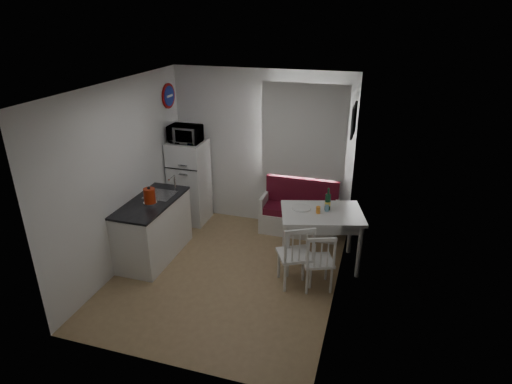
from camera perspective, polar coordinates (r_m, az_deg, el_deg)
floor at (r=6.15m, az=-3.87°, el=-10.81°), size 3.00×3.50×0.02m
ceiling at (r=5.16m, az=-4.67°, el=13.82°), size 3.00×3.50×0.02m
wall_back at (r=7.08m, az=0.80°, el=5.71°), size 3.00×0.02×2.60m
wall_front at (r=4.13m, az=-12.96°, el=-8.73°), size 3.00×0.02×2.60m
wall_left at (r=6.19m, az=-17.33°, el=1.96°), size 0.02×3.50×2.60m
wall_right at (r=5.22m, az=11.37°, el=-1.46°), size 0.02×3.50×2.60m
window at (r=6.81m, az=6.47°, el=7.69°), size 1.22×0.06×1.47m
curtain at (r=6.73m, az=6.37°, el=7.95°), size 1.35×0.02×1.50m
kitchen_counter at (r=6.50m, az=-13.48°, el=-4.75°), size 0.62×1.32×1.16m
wall_sign at (r=7.15m, az=-11.53°, el=12.45°), size 0.03×0.40×0.40m
picture_frame at (r=6.02m, az=12.87°, el=9.34°), size 0.04×0.52×0.42m
bench at (r=7.09m, az=5.80°, el=-3.14°), size 1.26×0.48×0.90m
dining_table at (r=6.06m, az=8.75°, el=-3.45°), size 1.29×1.06×0.84m
chair_left at (r=5.60m, az=5.05°, el=-7.72°), size 0.57×0.58×0.49m
chair_right at (r=5.59m, az=8.15°, el=-8.53°), size 0.50×0.50×0.45m
fridge at (r=7.38m, az=-8.83°, el=1.34°), size 0.57×0.57×1.43m
microwave at (r=7.06m, az=-9.43°, el=7.65°), size 0.51×0.34×0.28m
kettle at (r=6.16m, az=-14.01°, el=-0.50°), size 0.19×0.19×0.26m
wine_bottle at (r=6.03m, az=9.57°, el=-0.92°), size 0.08×0.08×0.33m
drinking_glass_orange at (r=5.96m, az=8.29°, el=-2.37°), size 0.06×0.06×0.10m
drinking_glass_blue at (r=6.03m, az=9.43°, el=-2.11°), size 0.06×0.06×0.09m
plate at (r=6.07m, az=6.05°, el=-2.14°), size 0.27×0.27×0.02m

